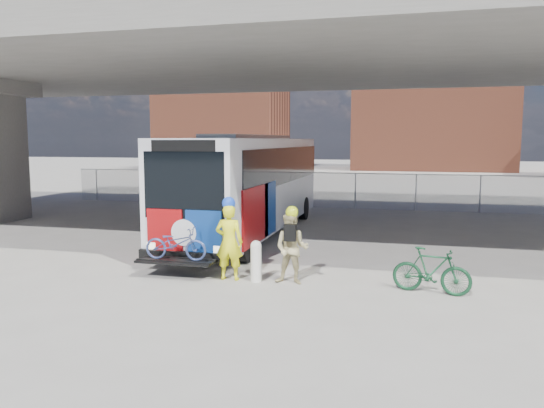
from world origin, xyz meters
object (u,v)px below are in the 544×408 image
(bus, at_px, (251,178))
(bollard, at_px, (256,260))
(cyclist_hivis, at_px, (229,240))
(cyclist_tan, at_px, (292,247))
(bike_parked, at_px, (432,271))

(bus, xyz_separation_m, bollard, (2.04, -6.33, -1.56))
(cyclist_hivis, bearing_deg, cyclist_tan, 176.01)
(bollard, xyz_separation_m, cyclist_tan, (0.91, -0.00, 0.36))
(bus, height_order, bollard, bus)
(bus, distance_m, cyclist_tan, 7.09)
(cyclist_hivis, xyz_separation_m, bike_parked, (4.89, 0.00, -0.48))
(bus, xyz_separation_m, bike_parked, (6.22, -6.33, -1.58))
(bollard, relative_size, cyclist_tan, 0.54)
(bollard, bearing_deg, bus, 107.85)
(bus, distance_m, bollard, 6.83)
(bus, relative_size, cyclist_tan, 6.70)
(bus, relative_size, bollard, 12.48)
(cyclist_hivis, bearing_deg, bike_parked, 176.14)
(bollard, xyz_separation_m, bike_parked, (4.18, 0.00, -0.02))
(bollard, distance_m, bike_parked, 4.18)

